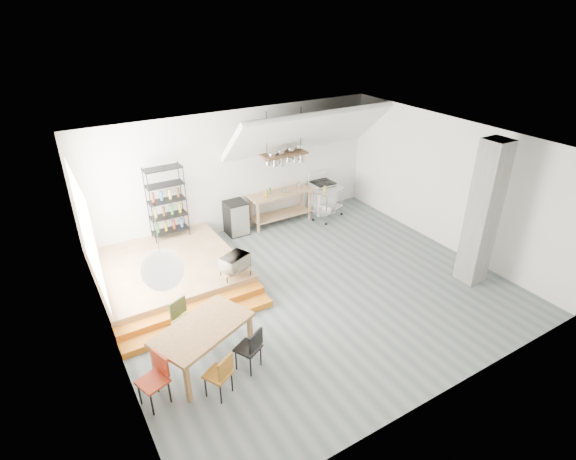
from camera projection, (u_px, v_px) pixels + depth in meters
floor at (310, 289)px, 9.74m from camera, size 8.00×8.00×0.00m
wall_back at (237, 172)px, 11.67m from camera, size 8.00×0.04×3.20m
wall_left at (104, 280)px, 7.17m from camera, size 0.04×7.00×3.20m
wall_right at (449, 185)px, 10.85m from camera, size 0.04×7.00×3.20m
ceiling at (314, 145)px, 8.28m from camera, size 8.00×7.00×0.02m
slope_ceiling at (308, 132)px, 11.61m from camera, size 4.40×1.44×1.32m
window_pane at (87, 232)px, 8.23m from camera, size 0.02×2.50×2.20m
platform at (168, 271)px, 10.02m from camera, size 3.00×3.00×0.40m
step_lower at (200, 323)px, 8.60m from camera, size 3.00×0.35×0.13m
step_upper at (193, 311)px, 8.84m from camera, size 3.00×0.35×0.27m
concrete_column at (483, 214)px, 9.38m from camera, size 0.50×0.50×3.20m
kitchen_counter at (281, 202)px, 12.36m from camera, size 1.80×0.60×0.91m
stove at (322, 196)px, 13.07m from camera, size 0.60×0.60×1.18m
pot_rack at (286, 157)px, 11.58m from camera, size 1.20×0.50×1.43m
wire_shelving at (167, 201)px, 10.65m from camera, size 0.88×0.38×1.80m
microwave_shelf at (235, 270)px, 9.42m from camera, size 0.60×0.40×0.16m
paper_lantern at (163, 270)px, 6.33m from camera, size 0.60×0.60×0.60m
dining_table at (203, 331)px, 7.45m from camera, size 1.87×1.49×0.78m
chair_mustard at (221, 373)px, 6.91m from camera, size 0.50×0.50×0.80m
chair_black at (251, 346)px, 7.42m from camera, size 0.50×0.50×0.82m
chair_olive at (183, 318)px, 8.07m from camera, size 0.51×0.51×0.84m
chair_red at (156, 375)px, 6.80m from camera, size 0.51×0.51×0.87m
rolling_cart at (328, 200)px, 12.63m from camera, size 1.01×0.78×0.89m
mini_fridge at (236, 218)px, 11.86m from camera, size 0.53×0.53×0.91m
microwave at (235, 262)px, 9.34m from camera, size 0.68×0.58×0.32m
bowl at (285, 191)px, 12.23m from camera, size 0.26×0.26×0.05m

